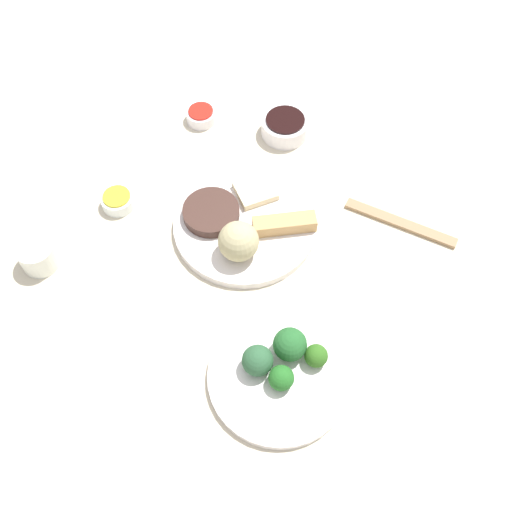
{
  "coord_description": "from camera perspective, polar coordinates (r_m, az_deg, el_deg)",
  "views": [
    {
      "loc": [
        -0.1,
        -0.6,
        0.89
      ],
      "look_at": [
        0.0,
        -0.08,
        0.06
      ],
      "focal_mm": 41.46,
      "sensor_mm": 36.0,
      "label": 1
    }
  ],
  "objects": [
    {
      "name": "broccoli_plate",
      "position": [
        0.93,
        2.37,
        -11.5
      ],
      "size": [
        0.22,
        0.22,
        0.01
      ],
      "primitive_type": "cylinder",
      "color": "white",
      "rests_on": "tabletop"
    },
    {
      "name": "sauce_ramekin_hot_mustard",
      "position": [
        1.12,
        -13.18,
        5.2
      ],
      "size": [
        0.06,
        0.06,
        0.02
      ],
      "primitive_type": "cylinder",
      "color": "white",
      "rests_on": "tabletop"
    },
    {
      "name": "stir_fry_heap",
      "position": [
        1.06,
        -4.35,
        4.23
      ],
      "size": [
        0.1,
        0.1,
        0.02
      ],
      "primitive_type": "cylinder",
      "color": "#402821",
      "rests_on": "main_plate"
    },
    {
      "name": "sauce_ramekin_sweet_and_sour",
      "position": [
        1.24,
        -5.31,
        13.3
      ],
      "size": [
        0.06,
        0.06,
        0.02
      ],
      "primitive_type": "cylinder",
      "color": "white",
      "rests_on": "tabletop"
    },
    {
      "name": "broccoli_floret_3",
      "position": [
        0.91,
        3.29,
        -8.52
      ],
      "size": [
        0.05,
        0.05,
        0.05
      ],
      "primitive_type": "sphere",
      "color": "#25632B",
      "rests_on": "broccoli_plate"
    },
    {
      "name": "tabletop",
      "position": [
        1.07,
        -0.99,
        2.14
      ],
      "size": [
        2.2,
        2.2,
        0.02
      ],
      "primitive_type": "cube",
      "color": "beige",
      "rests_on": "ground"
    },
    {
      "name": "soy_sauce_bowl_liquid",
      "position": [
        1.19,
        2.84,
        12.99
      ],
      "size": [
        0.08,
        0.08,
        0.0
      ],
      "primitive_type": "cylinder",
      "color": "black",
      "rests_on": "soy_sauce_bowl"
    },
    {
      "name": "chopsticks_pair",
      "position": [
        1.1,
        13.75,
        3.11
      ],
      "size": [
        0.18,
        0.14,
        0.01
      ],
      "primitive_type": "cube",
      "rotation": [
        0.0,
        0.0,
        2.49
      ],
      "color": "#9C7A53",
      "rests_on": "tabletop"
    },
    {
      "name": "sauce_ramekin_hot_mustard_liquid",
      "position": [
        1.11,
        -13.32,
        5.63
      ],
      "size": [
        0.05,
        0.05,
        0.0
      ],
      "primitive_type": "cylinder",
      "color": "yellow",
      "rests_on": "sauce_ramekin_hot_mustard"
    },
    {
      "name": "broccoli_floret_2",
      "position": [
        0.92,
        5.82,
        -9.56
      ],
      "size": [
        0.04,
        0.04,
        0.04
      ],
      "primitive_type": "sphere",
      "color": "#32671D",
      "rests_on": "broccoli_plate"
    },
    {
      "name": "rice_scoop",
      "position": [
        0.99,
        -1.7,
        1.43
      ],
      "size": [
        0.07,
        0.07,
        0.07
      ],
      "primitive_type": "sphere",
      "color": "tan",
      "rests_on": "main_plate"
    },
    {
      "name": "broccoli_floret_1",
      "position": [
        0.9,
        0.15,
        -10.05
      ],
      "size": [
        0.05,
        0.05,
        0.05
      ],
      "primitive_type": "sphere",
      "color": "#2D5B37",
      "rests_on": "broccoli_plate"
    },
    {
      "name": "crab_rangoon_wonton",
      "position": [
        1.09,
        -0.06,
        6.31
      ],
      "size": [
        0.08,
        0.08,
        0.01
      ],
      "primitive_type": "cube",
      "rotation": [
        0.0,
        0.0,
        0.2
      ],
      "color": "beige",
      "rests_on": "main_plate"
    },
    {
      "name": "broccoli_floret_0",
      "position": [
        0.9,
        2.68,
        -11.63
      ],
      "size": [
        0.04,
        0.04,
        0.04
      ],
      "primitive_type": "sphere",
      "color": "#256923",
      "rests_on": "broccoli_plate"
    },
    {
      "name": "spring_roll",
      "position": [
        1.04,
        2.75,
        3.09
      ],
      "size": [
        0.11,
        0.04,
        0.03
      ],
      "primitive_type": "cube",
      "rotation": [
        0.0,
        0.0,
        3.09
      ],
      "color": "tan",
      "rests_on": "main_plate"
    },
    {
      "name": "teacup",
      "position": [
        1.07,
        -20.29,
        0.1
      ],
      "size": [
        0.06,
        0.06,
        0.05
      ],
      "primitive_type": "cylinder",
      "color": "white",
      "rests_on": "tabletop"
    },
    {
      "name": "main_plate",
      "position": [
        1.06,
        -0.82,
        3.07
      ],
      "size": [
        0.26,
        0.26,
        0.02
      ],
      "primitive_type": "cylinder",
      "color": "white",
      "rests_on": "tabletop"
    },
    {
      "name": "sauce_ramekin_sweet_and_sour_liquid",
      "position": [
        1.23,
        -5.36,
        13.75
      ],
      "size": [
        0.05,
        0.05,
        0.0
      ],
      "primitive_type": "cylinder",
      "color": "red",
      "rests_on": "sauce_ramekin_sweet_and_sour"
    },
    {
      "name": "soy_sauce_bowl",
      "position": [
        1.2,
        2.8,
        12.32
      ],
      "size": [
        0.09,
        0.09,
        0.04
      ],
      "primitive_type": "cylinder",
      "color": "white",
      "rests_on": "tabletop"
    }
  ]
}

